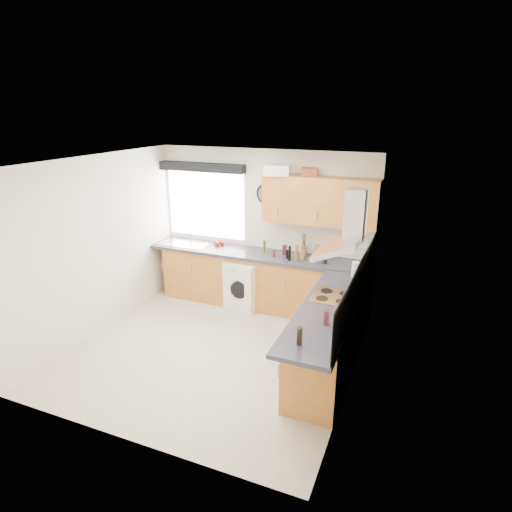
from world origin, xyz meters
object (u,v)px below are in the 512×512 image
at_px(oven, 332,332).
at_px(extractor_hood, 347,230).
at_px(upper_cabinets, 320,201).
at_px(washing_machine, 246,284).

relative_size(oven, extractor_hood, 1.09).
bearing_deg(upper_cabinets, washing_machine, -168.44).
distance_m(oven, upper_cabinets, 1.99).
distance_m(oven, extractor_hood, 1.35).
height_order(oven, upper_cabinets, upper_cabinets).
height_order(extractor_hood, upper_cabinets, upper_cabinets).
xyz_separation_m(upper_cabinets, washing_machine, (-1.10, -0.23, -1.41)).
distance_m(upper_cabinets, washing_machine, 1.80).
relative_size(extractor_hood, upper_cabinets, 0.46).
bearing_deg(upper_cabinets, extractor_hood, -63.87).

